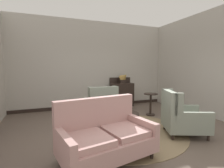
% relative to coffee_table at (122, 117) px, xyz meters
% --- Properties ---
extents(ground, '(8.78, 8.78, 0.00)m').
position_rel_coffee_table_xyz_m(ground, '(0.13, -0.13, -0.40)').
color(ground, brown).
extents(wall_back, '(6.31, 0.08, 3.38)m').
position_rel_coffee_table_xyz_m(wall_back, '(0.13, 3.00, 1.28)').
color(wall_back, '#BCB7AD').
rests_on(wall_back, ground).
extents(wall_right, '(0.08, 4.39, 3.38)m').
position_rel_coffee_table_xyz_m(wall_right, '(3.20, 0.81, 1.28)').
color(wall_right, '#BCB7AD').
rests_on(wall_right, ground).
extents(baseboard_back, '(6.15, 0.03, 0.12)m').
position_rel_coffee_table_xyz_m(baseboard_back, '(0.13, 2.95, -0.34)').
color(baseboard_back, black).
rests_on(baseboard_back, ground).
extents(area_rug, '(3.02, 3.02, 0.01)m').
position_rel_coffee_table_xyz_m(area_rug, '(0.13, 0.17, -0.40)').
color(area_rug, '#847051').
rests_on(area_rug, ground).
extents(coffee_table, '(0.80, 0.80, 0.51)m').
position_rel_coffee_table_xyz_m(coffee_table, '(0.00, 0.00, 0.00)').
color(coffee_table, black).
rests_on(coffee_table, ground).
extents(porcelain_vase, '(0.15, 0.15, 0.35)m').
position_rel_coffee_table_xyz_m(porcelain_vase, '(-0.03, -0.04, 0.24)').
color(porcelain_vase, '#384C93').
rests_on(porcelain_vase, coffee_table).
extents(settee, '(1.69, 1.16, 1.03)m').
position_rel_coffee_table_xyz_m(settee, '(-0.73, -0.89, 0.00)').
color(settee, tan).
rests_on(settee, ground).
extents(armchair_near_sideboard, '(0.84, 0.87, 1.05)m').
position_rel_coffee_table_xyz_m(armchair_near_sideboard, '(-0.17, 1.10, 0.04)').
color(armchair_near_sideboard, gray).
rests_on(armchair_near_sideboard, ground).
extents(armchair_far_left, '(1.16, 1.10, 1.04)m').
position_rel_coffee_table_xyz_m(armchair_far_left, '(1.27, -0.53, 0.03)').
color(armchair_far_left, gray).
rests_on(armchair_far_left, ground).
extents(side_table, '(0.45, 0.45, 0.73)m').
position_rel_coffee_table_xyz_m(side_table, '(1.56, 1.13, 0.03)').
color(side_table, black).
rests_on(side_table, ground).
extents(sideboard, '(0.92, 0.42, 1.17)m').
position_rel_coffee_table_xyz_m(sideboard, '(1.24, 2.71, 0.13)').
color(sideboard, black).
rests_on(sideboard, ground).
extents(gramophone, '(0.43, 0.48, 0.48)m').
position_rel_coffee_table_xyz_m(gramophone, '(1.28, 2.62, 0.77)').
color(gramophone, black).
rests_on(gramophone, sideboard).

